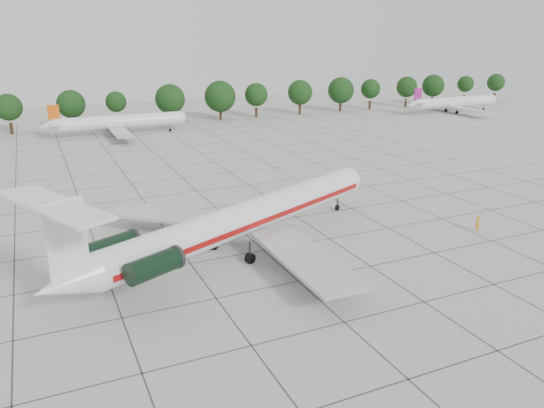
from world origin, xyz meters
The scene contains 7 objects.
ground centered at (0.00, 0.00, 0.00)m, with size 260.00×260.00×0.00m, color #B0B0A8.
apron_joints centered at (0.00, 15.00, 0.01)m, with size 170.00×170.00×0.02m, color #383838.
main_airliner centered at (-3.02, 0.39, 3.61)m, with size 41.53×31.10×10.21m.
ground_crew centered at (24.89, -4.90, 0.94)m, with size 0.69×0.45×1.89m, color orange.
bg_airliner_c centered at (-2.89, 73.53, 2.91)m, with size 28.24×27.20×7.40m.
bg_airliner_e centered at (89.61, 69.39, 2.91)m, with size 28.24×27.20×7.40m.
tree_line centered at (-11.68, 85.00, 5.98)m, with size 249.86×8.44×10.22m.
Camera 1 is at (-20.64, -47.41, 22.01)m, focal length 35.00 mm.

